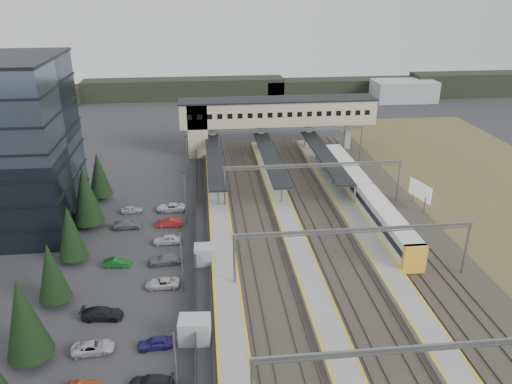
{
  "coord_description": "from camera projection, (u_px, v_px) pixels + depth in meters",
  "views": [
    {
      "loc": [
        -4.95,
        -57.53,
        33.53
      ],
      "look_at": [
        2.61,
        11.17,
        4.0
      ],
      "focal_mm": 35.0,
      "sensor_mm": 36.0,
      "label": 1
    }
  ],
  "objects": [
    {
      "name": "lampposts",
      "position": [
        183.0,
        223.0,
        64.89
      ],
      "size": [
        0.5,
        53.25,
        8.07
      ],
      "color": "slate",
      "rests_on": "ground"
    },
    {
      "name": "treeline_far",
      "position": [
        296.0,
        88.0,
        151.84
      ],
      "size": [
        170.0,
        19.0,
        7.0
      ],
      "color": "black",
      "rests_on": "ground"
    },
    {
      "name": "car_park",
      "position": [
        141.0,
        285.0,
        58.39
      ],
      "size": [
        10.54,
        44.57,
        1.29
      ],
      "color": "silver",
      "rests_on": "ground"
    },
    {
      "name": "relay_cabin_near",
      "position": [
        195.0,
        330.0,
        49.8
      ],
      "size": [
        3.33,
        2.56,
        2.62
      ],
      "color": "#A3A5A8",
      "rests_on": "ground"
    },
    {
      "name": "ground",
      "position": [
        246.0,
        253.0,
        66.26
      ],
      "size": [
        220.0,
        220.0,
        0.0
      ],
      "primitive_type": "plane",
      "color": "#2B2B2D",
      "rests_on": "ground"
    },
    {
      "name": "rail_corridor",
      "position": [
        307.0,
        230.0,
        71.66
      ],
      "size": [
        34.0,
        90.0,
        0.92
      ],
      "color": "#322D27",
      "rests_on": "ground"
    },
    {
      "name": "conifer_row",
      "position": [
        62.0,
        244.0,
        58.61
      ],
      "size": [
        4.42,
        49.82,
        9.5
      ],
      "color": "black",
      "rests_on": "ground"
    },
    {
      "name": "canopies",
      "position": [
        271.0,
        157.0,
        90.1
      ],
      "size": [
        23.1,
        30.0,
        3.28
      ],
      "color": "black",
      "rests_on": "ground"
    },
    {
      "name": "train",
      "position": [
        364.0,
        195.0,
        78.84
      ],
      "size": [
        2.93,
        40.71,
        3.69
      ],
      "color": "silver",
      "rests_on": "ground"
    },
    {
      "name": "fence",
      "position": [
        196.0,
        232.0,
        69.78
      ],
      "size": [
        0.08,
        90.0,
        2.0
      ],
      "color": "#26282B",
      "rests_on": "ground"
    },
    {
      "name": "footbridge",
      "position": [
        264.0,
        115.0,
        102.31
      ],
      "size": [
        40.4,
        6.4,
        11.2
      ],
      "color": "#B7AE8D",
      "rests_on": "ground"
    },
    {
      "name": "relay_cabin_far",
      "position": [
        205.0,
        255.0,
        63.56
      ],
      "size": [
        2.71,
        2.28,
        2.44
      ],
      "color": "#A3A5A8",
      "rests_on": "ground"
    },
    {
      "name": "billboard",
      "position": [
        420.0,
        192.0,
        78.07
      ],
      "size": [
        1.4,
        5.19,
        4.39
      ],
      "color": "slate",
      "rests_on": "ground"
    },
    {
      "name": "gantries",
      "position": [
        331.0,
        199.0,
        67.85
      ],
      "size": [
        28.4,
        62.28,
        7.17
      ],
      "color": "slate",
      "rests_on": "ground"
    }
  ]
}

